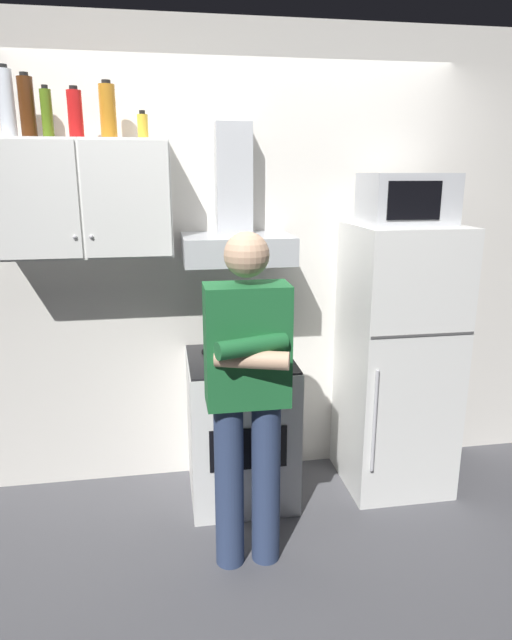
# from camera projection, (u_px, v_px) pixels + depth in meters

# --- Properties ---
(ground_plane) EXTENTS (7.00, 7.00, 0.00)m
(ground_plane) POSITION_uv_depth(u_px,v_px,m) (256.00, 515.00, 3.13)
(ground_plane) COLOR #4C4C51
(back_wall_tiled) EXTENTS (4.80, 0.10, 2.70)m
(back_wall_tiled) POSITION_uv_depth(u_px,v_px,m) (240.00, 263.00, 3.35)
(back_wall_tiled) COLOR silver
(back_wall_tiled) RESTS_ON ground_plane
(upper_cabinet) EXTENTS (0.90, 0.37, 0.60)m
(upper_cabinet) POSITION_uv_depth(u_px,v_px,m) (85.00, 199.00, 2.89)
(upper_cabinet) COLOR white
(stove_oven) EXTENTS (0.60, 0.62, 0.87)m
(stove_oven) POSITION_uv_depth(u_px,v_px,m) (241.00, 427.00, 3.24)
(stove_oven) COLOR white
(stove_oven) RESTS_ON ground_plane
(range_hood) EXTENTS (0.60, 0.44, 0.75)m
(range_hood) POSITION_uv_depth(u_px,v_px,m) (236.00, 225.00, 3.06)
(range_hood) COLOR #B7BABF
(refrigerator) EXTENTS (0.60, 0.62, 1.60)m
(refrigerator) POSITION_uv_depth(u_px,v_px,m) (397.00, 359.00, 3.30)
(refrigerator) COLOR white
(refrigerator) RESTS_ON ground_plane
(microwave) EXTENTS (0.48, 0.37, 0.28)m
(microwave) POSITION_uv_depth(u_px,v_px,m) (407.00, 199.00, 3.07)
(microwave) COLOR #B7BABF
(microwave) RESTS_ON refrigerator
(person_standing) EXTENTS (0.38, 0.33, 1.64)m
(person_standing) POSITION_uv_depth(u_px,v_px,m) (247.00, 393.00, 2.54)
(person_standing) COLOR navy
(person_standing) RESTS_ON ground_plane
(bottle_soda_red) EXTENTS (0.07, 0.07, 0.25)m
(bottle_soda_red) POSITION_uv_depth(u_px,v_px,m) (75.00, 114.00, 2.76)
(bottle_soda_red) COLOR red
(bottle_soda_red) RESTS_ON upper_cabinet
(bottle_olive_oil) EXTENTS (0.06, 0.06, 0.25)m
(bottle_olive_oil) POSITION_uv_depth(u_px,v_px,m) (47.00, 113.00, 2.75)
(bottle_olive_oil) COLOR #4C6B19
(bottle_olive_oil) RESTS_ON upper_cabinet
(bottle_vodka_clear) EXTENTS (0.08, 0.08, 0.34)m
(bottle_vodka_clear) POSITION_uv_depth(u_px,v_px,m) (6.00, 103.00, 2.70)
(bottle_vodka_clear) COLOR silver
(bottle_vodka_clear) RESTS_ON upper_cabinet
(bottle_liquor_amber) EXTENTS (0.08, 0.08, 0.28)m
(bottle_liquor_amber) POSITION_uv_depth(u_px,v_px,m) (108.00, 111.00, 2.81)
(bottle_liquor_amber) COLOR #B7721E
(bottle_liquor_amber) RESTS_ON upper_cabinet
(bottle_spice_jar) EXTENTS (0.06, 0.06, 0.14)m
(bottle_spice_jar) POSITION_uv_depth(u_px,v_px,m) (143.00, 126.00, 2.87)
(bottle_spice_jar) COLOR gold
(bottle_spice_jar) RESTS_ON upper_cabinet
(bottle_rum_dark) EXTENTS (0.08, 0.08, 0.31)m
(bottle_rum_dark) POSITION_uv_depth(u_px,v_px,m) (27.00, 107.00, 2.74)
(bottle_rum_dark) COLOR #47230F
(bottle_rum_dark) RESTS_ON upper_cabinet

